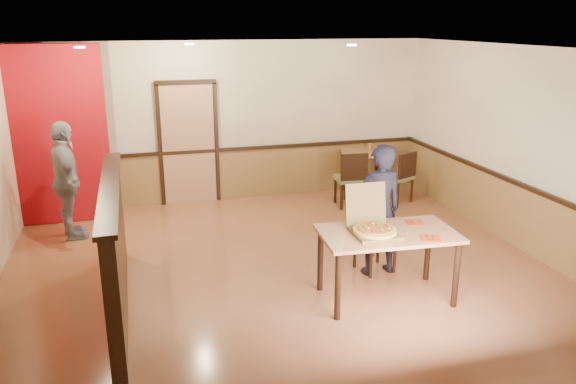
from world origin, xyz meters
The scene contains 26 objects.
floor centered at (0.00, 0.00, 0.00)m, with size 7.00×7.00×0.00m, color #AE6743.
ceiling centered at (0.00, 0.00, 2.80)m, with size 7.00×7.00×0.00m, color black.
wall_back centered at (0.00, 3.50, 1.40)m, with size 7.00×7.00×0.00m, color #F8E2C2.
wall_right centered at (3.50, 0.00, 1.40)m, with size 7.00×7.00×0.00m, color #F8E2C2.
wainscot_back centered at (0.00, 3.47, 0.45)m, with size 7.00×0.04×0.90m, color olive.
chair_rail_back centered at (0.00, 3.45, 0.92)m, with size 7.00×0.06×0.06m, color black.
wainscot_right centered at (3.47, 0.00, 0.45)m, with size 0.04×7.00×0.90m, color olive.
chair_rail_right centered at (3.45, 0.00, 0.92)m, with size 0.06×7.00×0.06m, color black.
back_door centered at (-0.80, 3.46, 1.05)m, with size 0.90×0.06×2.10m, color tan.
booth_partition centered at (-2.00, -0.20, 0.74)m, with size 0.20×3.10×1.44m.
red_accent_panel centered at (-2.90, 3.00, 1.40)m, with size 1.60×0.20×2.78m, color #A10B13.
spot_a centered at (-2.30, 1.80, 2.78)m, with size 0.14×0.14×0.02m, color #FFEEB2.
spot_b centered at (-0.80, 2.50, 2.78)m, with size 0.14×0.14×0.02m, color #FFEEB2.
spot_c centered at (1.40, 1.50, 2.78)m, with size 0.14×0.14×0.02m, color #FFEEB2.
main_table centered at (0.98, -0.82, 0.71)m, with size 1.59×0.98×0.82m.
diner_chair centered at (1.17, 0.00, 0.49)m, with size 0.52×0.52×0.90m.
side_chair_left centered at (1.84, 2.43, 0.54)m, with size 0.53×0.53×0.99m.
side_chair_right centered at (2.78, 2.44, 0.51)m, with size 0.61×0.61×0.93m.
side_table centered at (2.30, 3.05, 0.65)m, with size 0.97×0.97×0.83m.
diner centered at (1.17, -0.15, 0.85)m, with size 0.62×0.41×1.69m, color black.
passerby centered at (-2.70, 2.20, 0.88)m, with size 1.03×0.43×1.76m, color gray.
pizza_box centered at (0.80, -0.80, 0.89)m, with size 0.49×0.58×0.51m.
pizza centered at (0.80, -0.86, 0.88)m, with size 0.49×0.49×0.03m, color #E0BC51.
napkin_near centered at (1.34, -1.12, 0.83)m, with size 0.28×0.28×0.01m.
napkin_far centered at (1.41, -0.62, 0.83)m, with size 0.25×0.25×0.01m.
condiment centered at (2.43, 3.02, 0.90)m, with size 0.06×0.06×0.14m, color #99631B.
Camera 1 is at (-1.71, -6.23, 3.12)m, focal length 35.00 mm.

